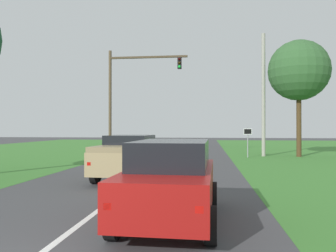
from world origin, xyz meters
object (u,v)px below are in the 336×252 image
object	(u,v)px
red_suv_near	(171,179)
keep_moving_sign	(248,138)
oak_tree_right	(299,71)
utility_pole_right	(263,95)
pickup_truck_lead	(131,156)
traffic_light	(128,87)

from	to	relation	value
red_suv_near	keep_moving_sign	size ratio (longest dim) A/B	2.02
red_suv_near	keep_moving_sign	bearing A→B (deg)	77.91
red_suv_near	oak_tree_right	distance (m)	20.89
red_suv_near	utility_pole_right	xyz separation A→B (m)	(5.08, 18.74, 3.72)
pickup_truck_lead	keep_moving_sign	size ratio (longest dim) A/B	2.51
pickup_truck_lead	keep_moving_sign	xyz separation A→B (m)	(6.17, 11.16, 0.48)
red_suv_near	traffic_light	world-z (taller)	traffic_light
keep_moving_sign	pickup_truck_lead	bearing A→B (deg)	-118.94
keep_moving_sign	utility_pole_right	world-z (taller)	utility_pole_right
traffic_light	keep_moving_sign	world-z (taller)	traffic_light
traffic_light	oak_tree_right	xyz separation A→B (m)	(13.26, -0.61, 0.99)
traffic_light	utility_pole_right	size ratio (longest dim) A/B	0.91
pickup_truck_lead	keep_moving_sign	world-z (taller)	keep_moving_sign
utility_pole_right	keep_moving_sign	bearing A→B (deg)	-138.22
pickup_truck_lead	oak_tree_right	xyz separation A→B (m)	(10.07, 12.24, 5.51)
traffic_light	utility_pole_right	distance (m)	10.72
keep_moving_sign	utility_pole_right	xyz separation A→B (m)	(1.32, 1.18, 3.25)
red_suv_near	traffic_light	xyz separation A→B (m)	(-5.60, 19.25, 4.51)
red_suv_near	utility_pole_right	distance (m)	19.77
red_suv_near	oak_tree_right	size ratio (longest dim) A/B	0.52
pickup_truck_lead	red_suv_near	bearing A→B (deg)	-69.39
red_suv_near	utility_pole_right	size ratio (longest dim) A/B	0.48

